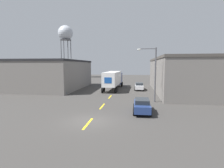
# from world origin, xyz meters

# --- Properties ---
(ground_plane) EXTENTS (160.00, 160.00, 0.00)m
(ground_plane) POSITION_xyz_m (0.00, 0.00, 0.00)
(ground_plane) COLOR #3D3A38
(road_centerline) EXTENTS (0.20, 16.50, 0.01)m
(road_centerline) POSITION_xyz_m (0.00, 5.96, 0.00)
(road_centerline) COLOR yellow
(road_centerline) RESTS_ON ground_plane
(warehouse_left) EXTENTS (13.60, 18.43, 6.33)m
(warehouse_left) POSITION_xyz_m (-14.65, 21.76, 3.17)
(warehouse_left) COLOR slate
(warehouse_left) RESTS_ON ground_plane
(warehouse_right) EXTENTS (12.64, 24.13, 6.66)m
(warehouse_right) POSITION_xyz_m (14.17, 20.36, 3.33)
(warehouse_right) COLOR slate
(warehouse_right) RESTS_ON ground_plane
(semi_truck) EXTENTS (3.11, 13.56, 3.83)m
(semi_truck) POSITION_xyz_m (-0.62, 22.25, 2.31)
(semi_truck) COLOR navy
(semi_truck) RESTS_ON ground_plane
(parked_car_right_near) EXTENTS (1.92, 4.44, 1.53)m
(parked_car_right_near) POSITION_xyz_m (4.90, 3.68, 0.81)
(parked_car_right_near) COLOR navy
(parked_car_right_near) RESTS_ON ground_plane
(parked_car_right_far) EXTENTS (1.92, 4.44, 1.53)m
(parked_car_right_far) POSITION_xyz_m (4.90, 21.44, 0.81)
(parked_car_right_far) COLOR silver
(parked_car_right_far) RESTS_ON ground_plane
(water_tower) EXTENTS (6.10, 6.10, 21.62)m
(water_tower) POSITION_xyz_m (-25.11, 55.58, 18.27)
(water_tower) COLOR #47474C
(water_tower) RESTS_ON ground_plane
(street_lamp) EXTENTS (2.67, 0.32, 7.62)m
(street_lamp) POSITION_xyz_m (6.55, 9.56, 4.46)
(street_lamp) COLOR #4C4C51
(street_lamp) RESTS_ON ground_plane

